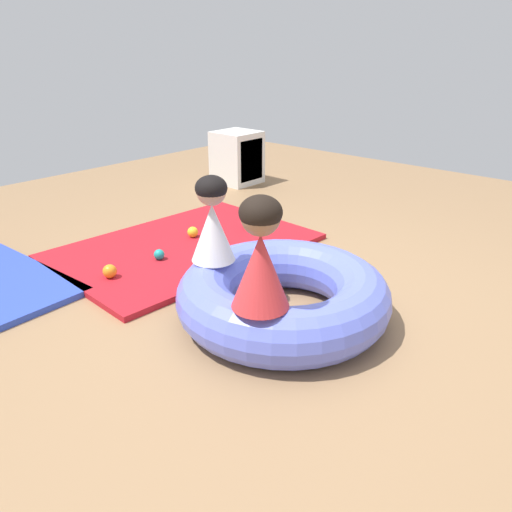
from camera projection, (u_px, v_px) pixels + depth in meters
The scene contains 10 objects.
ground_plane at pixel (284, 307), 2.98m from camera, with size 8.00×8.00×0.00m, color #93704C.
gym_mat_near_left at pixel (185, 247), 3.81m from camera, with size 1.85×1.26×0.04m, color #B21923.
inflatable_cushion at pixel (283, 295), 2.79m from camera, with size 1.18×1.18×0.31m, color #6070E5.
child_in_white at pixel (212, 220), 2.77m from camera, with size 0.32×0.32×0.49m.
child_in_red at pixel (260, 255), 2.26m from camera, with size 0.33×0.33×0.54m.
play_ball_red at pixel (249, 223), 4.11m from camera, with size 0.09×0.09×0.09m, color red.
play_ball_orange at pixel (110, 271), 3.24m from camera, with size 0.09×0.09×0.09m, color orange.
play_ball_teal at pixel (159, 254), 3.52m from camera, with size 0.07×0.07×0.07m, color teal.
play_ball_yellow at pixel (193, 232), 3.92m from camera, with size 0.08×0.08×0.08m, color yellow.
storage_cube at pixel (239, 158), 5.50m from camera, with size 0.44×0.44×0.56m.
Camera 1 is at (-2.07, -1.62, 1.45)m, focal length 35.32 mm.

